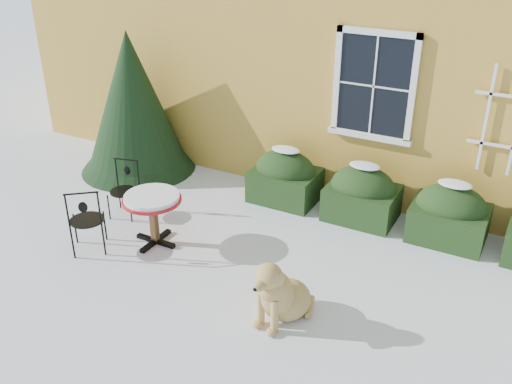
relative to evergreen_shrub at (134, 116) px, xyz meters
The scene contains 7 objects.
ground 4.11m from the evergreen_shrub, 36.85° to the right, with size 80.00×80.00×0.00m, color white.
hedge_row 4.88m from the evergreen_shrub, ahead, with size 4.95×0.80×0.91m.
evergreen_shrub is the anchor object (origin of this frame).
bistro_table 2.69m from the evergreen_shrub, 46.29° to the right, with size 0.83×0.83×0.77m.
patio_chair_near 2.82m from the evergreen_shrub, 65.22° to the right, with size 0.61×0.61×0.99m.
patio_chair_far 1.81m from the evergreen_shrub, 57.51° to the right, with size 0.47×0.47×0.87m.
dog 4.94m from the evergreen_shrub, 32.08° to the right, with size 0.68×0.94×0.89m.
Camera 1 is at (3.23, -4.99, 4.36)m, focal length 40.00 mm.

